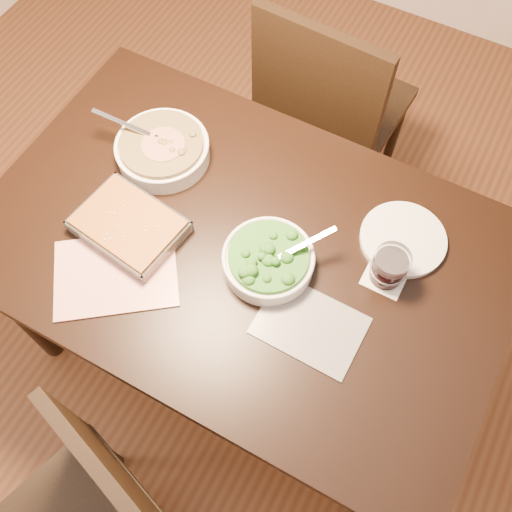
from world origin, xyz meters
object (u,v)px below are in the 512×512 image
baking_dish (129,226)px  dinner_plate (403,239)px  stew_bowl (162,149)px  chair_far (327,108)px  table (243,260)px  wine_tumbler (390,266)px  broccoli_bowl (268,260)px  chair_near (92,508)px

baking_dish → dinner_plate: bearing=33.7°
stew_bowl → baking_dish: bearing=-77.7°
chair_far → baking_dish: bearing=78.6°
table → wine_tumbler: 0.41m
table → chair_far: (-0.06, 0.72, -0.12)m
wine_tumbler → dinner_plate: (-0.00, 0.12, -0.05)m
broccoli_bowl → baking_dish: size_ratio=0.80×
table → broccoli_bowl: bearing=-14.9°
broccoli_bowl → chair_near: (-0.13, -0.70, -0.32)m
wine_tumbler → dinner_plate: size_ratio=0.45×
baking_dish → chair_near: size_ratio=0.36×
broccoli_bowl → stew_bowl: bearing=158.6°
chair_near → broccoli_bowl: bearing=96.3°
table → broccoli_bowl: broccoli_bowl is taller
table → dinner_plate: (0.37, 0.21, 0.10)m
wine_tumbler → table: bearing=-166.2°
dinner_plate → chair_far: bearing=130.2°
baking_dish → chair_near: chair_near is taller
chair_near → wine_tumbler: bearing=80.4°
baking_dish → broccoli_bowl: bearing=20.2°
wine_tumbler → chair_near: (-0.41, -0.82, -0.34)m
dinner_plate → broccoli_bowl: bearing=-139.8°
dinner_plate → chair_near: 1.07m
stew_bowl → baking_dish: (0.05, -0.25, -0.01)m
table → baking_dish: size_ratio=4.70×
table → chair_far: 0.73m
stew_bowl → chair_near: bearing=-71.6°
broccoli_bowl → chair_far: size_ratio=0.25×
wine_tumbler → chair_near: bearing=-116.7°
stew_bowl → chair_far: size_ratio=0.31×
table → stew_bowl: stew_bowl is taller
baking_dish → dinner_plate: 0.72m
chair_far → table: bearing=98.3°
stew_bowl → chair_near: (0.29, -0.87, -0.32)m
chair_near → chair_far: chair_far is taller
baking_dish → dinner_plate: size_ratio=1.31×
table → chair_near: size_ratio=1.69×
wine_tumbler → chair_far: bearing=124.4°
wine_tumbler → broccoli_bowl: bearing=-157.5°
baking_dish → wine_tumbler: 0.68m
table → broccoli_bowl: (0.09, -0.02, 0.13)m
baking_dish → chair_near: 0.73m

